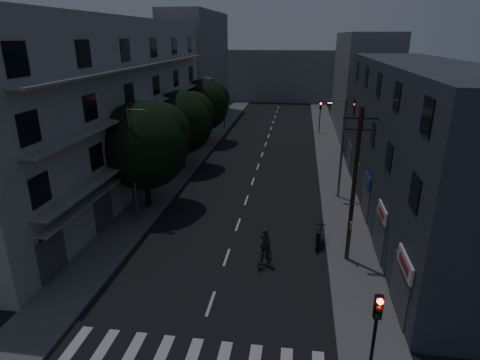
% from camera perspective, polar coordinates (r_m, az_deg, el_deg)
% --- Properties ---
extents(ground, '(160.00, 160.00, 0.00)m').
position_cam_1_polar(ground, '(41.49, 2.64, 2.14)').
color(ground, black).
rests_on(ground, ground).
extents(sidewalk_left, '(3.00, 90.00, 0.15)m').
position_cam_1_polar(sidewalk_left, '(42.83, -7.40, 2.67)').
color(sidewalk_left, '#565659').
rests_on(sidewalk_left, ground).
extents(sidewalk_right, '(3.00, 90.00, 0.15)m').
position_cam_1_polar(sidewalk_right, '(41.44, 13.02, 1.72)').
color(sidewalk_right, '#565659').
rests_on(sidewalk_right, ground).
extents(lane_markings, '(0.15, 60.50, 0.01)m').
position_cam_1_polar(lane_markings, '(47.46, 3.43, 4.42)').
color(lane_markings, beige).
rests_on(lane_markings, ground).
extents(building_left, '(7.00, 36.00, 14.00)m').
position_cam_1_polar(building_left, '(36.46, -17.78, 10.06)').
color(building_left, '#A0A09B').
rests_on(building_left, ground).
extents(building_right, '(6.19, 28.00, 11.00)m').
position_cam_1_polar(building_right, '(30.31, 23.73, 4.58)').
color(building_right, '#2E343E').
rests_on(building_right, ground).
extents(building_far_left, '(6.00, 20.00, 16.00)m').
position_cam_1_polar(building_far_left, '(64.50, -6.08, 15.65)').
color(building_far_left, slate).
rests_on(building_far_left, ground).
extents(building_far_right, '(6.00, 20.00, 13.00)m').
position_cam_1_polar(building_far_right, '(57.24, 16.97, 12.90)').
color(building_far_right, slate).
rests_on(building_far_right, ground).
extents(building_far_end, '(24.00, 8.00, 10.00)m').
position_cam_1_polar(building_far_end, '(84.77, 5.97, 14.61)').
color(building_far_end, slate).
rests_on(building_far_end, ground).
extents(tree_near, '(6.56, 6.56, 8.09)m').
position_cam_1_polar(tree_near, '(30.52, -13.38, 5.27)').
color(tree_near, black).
rests_on(tree_near, sidewalk_left).
extents(tree_mid, '(6.17, 6.17, 7.59)m').
position_cam_1_polar(tree_mid, '(39.73, -8.27, 8.45)').
color(tree_mid, black).
rests_on(tree_mid, sidewalk_left).
extents(tree_far, '(6.14, 6.14, 7.60)m').
position_cam_1_polar(tree_far, '(49.64, -5.16, 10.85)').
color(tree_far, black).
rests_on(tree_far, sidewalk_left).
extents(traffic_signal_near, '(0.28, 0.37, 4.10)m').
position_cam_1_polar(traffic_signal_near, '(15.65, 18.79, -18.84)').
color(traffic_signal_near, black).
rests_on(traffic_signal_near, sidewalk_right).
extents(traffic_signal_far_right, '(0.28, 0.37, 4.10)m').
position_cam_1_polar(traffic_signal_far_right, '(55.26, 11.35, 9.57)').
color(traffic_signal_far_right, black).
rests_on(traffic_signal_far_right, sidewalk_right).
extents(traffic_signal_far_left, '(0.28, 0.37, 4.10)m').
position_cam_1_polar(traffic_signal_far_left, '(56.61, -2.29, 10.17)').
color(traffic_signal_far_left, black).
rests_on(traffic_signal_far_left, sidewalk_left).
extents(street_lamp_left_near, '(1.51, 0.25, 8.00)m').
position_cam_1_polar(street_lamp_left_near, '(28.32, -14.84, 2.74)').
color(street_lamp_left_near, '#57595E').
rests_on(street_lamp_left_near, sidewalk_left).
extents(street_lamp_right, '(1.51, 0.25, 8.00)m').
position_cam_1_polar(street_lamp_right, '(32.54, 14.17, 4.99)').
color(street_lamp_right, slate).
rests_on(street_lamp_right, sidewalk_right).
extents(street_lamp_left_far, '(1.51, 0.25, 8.00)m').
position_cam_1_polar(street_lamp_left_far, '(47.50, -5.10, 10.07)').
color(street_lamp_left_far, '#5B5E63').
rests_on(street_lamp_left_far, sidewalk_left).
extents(utility_pole, '(1.80, 0.24, 9.00)m').
position_cam_1_polar(utility_pole, '(23.07, 15.92, -0.56)').
color(utility_pole, black).
rests_on(utility_pole, sidewalk_right).
extents(bus_stop_sign, '(0.06, 0.35, 2.52)m').
position_cam_1_polar(bus_stop_sign, '(24.06, 15.32, -7.39)').
color(bus_stop_sign, '#595B60').
rests_on(bus_stop_sign, sidewalk_right).
extents(motorcycle, '(0.69, 2.10, 1.36)m').
position_cam_1_polar(motorcycle, '(26.09, 11.19, -8.14)').
color(motorcycle, black).
rests_on(motorcycle, ground).
extents(cyclist, '(1.21, 1.96, 2.34)m').
position_cam_1_polar(cyclist, '(23.61, 3.59, -10.25)').
color(cyclist, black).
rests_on(cyclist, ground).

